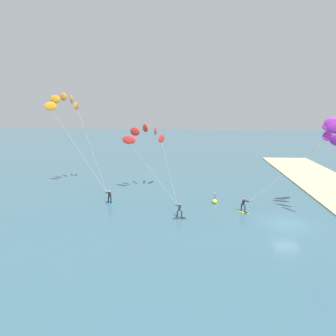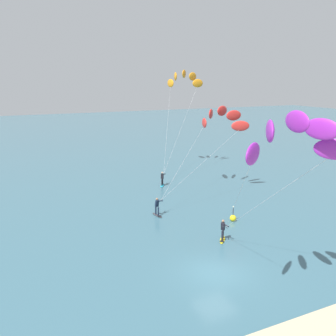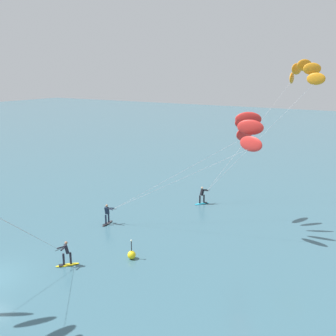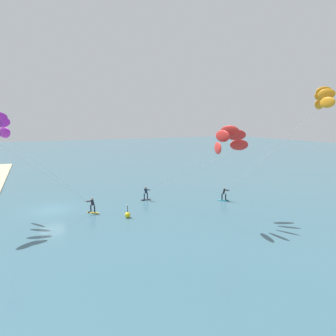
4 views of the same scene
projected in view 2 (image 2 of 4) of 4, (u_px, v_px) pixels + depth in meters
ground_plane at (216, 273)px, 23.49m from camera, size 240.00×240.00×0.00m
kitesurfer_nearshore at (183, 83)px, 49.10m from camera, size 9.52×10.44×13.33m
kitesurfer_mid_water at (292, 142)px, 18.54m from camera, size 6.12×10.28×10.57m
kitesurfer_far_out at (220, 121)px, 39.70m from camera, size 12.18×8.72×9.29m
marker_buoy at (233, 218)px, 31.99m from camera, size 0.56×0.56×1.38m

